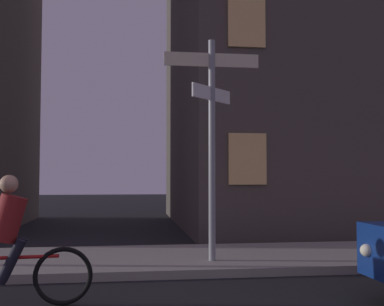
# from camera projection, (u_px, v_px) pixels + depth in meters

# --- Properties ---
(sidewalk_kerb) EXTENTS (40.00, 2.77, 0.14)m
(sidewalk_kerb) POSITION_uv_depth(u_px,v_px,m) (208.00, 259.00, 8.77)
(sidewalk_kerb) COLOR gray
(sidewalk_kerb) RESTS_ON ground_plane
(signpost) EXTENTS (1.69, 0.82, 3.86)m
(signpost) POSITION_uv_depth(u_px,v_px,m) (212.00, 129.00, 8.30)
(signpost) COLOR gray
(signpost) RESTS_ON sidewalk_kerb
(cyclist) EXTENTS (1.82, 0.37, 1.61)m
(cyclist) POSITION_uv_depth(u_px,v_px,m) (12.00, 246.00, 5.73)
(cyclist) COLOR black
(cyclist) RESTS_ON ground_plane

